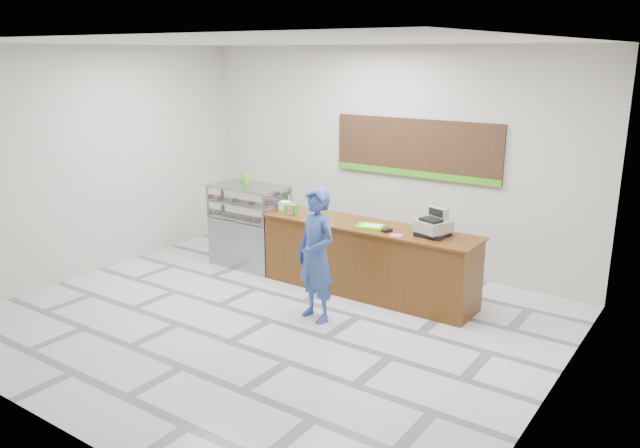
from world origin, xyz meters
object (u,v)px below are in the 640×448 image
Objects in this scene: sales_counter at (367,259)px; serving_tray at (370,226)px; display_case at (250,225)px; cash_register at (434,226)px; customer at (316,255)px.

sales_counter is 7.43× the size of serving_tray.
sales_counter is 2.45× the size of display_case.
cash_register is 1.16× the size of serving_tray.
display_case reaches higher than sales_counter.
display_case is 2.32m from serving_tray.
cash_register is (3.20, 0.05, 0.49)m from display_case.
customer reaches higher than serving_tray.
cash_register is (0.98, 0.05, 0.65)m from sales_counter.
customer is (-0.16, -1.08, -0.16)m from serving_tray.
cash_register is at bearing -5.95° from serving_tray.
serving_tray is (-0.91, -0.11, -0.13)m from cash_register.
customer is (-1.07, -1.19, -0.29)m from cash_register.
sales_counter is 1.86× the size of customer.
customer is at bearing -111.33° from serving_tray.
customer reaches higher than cash_register.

